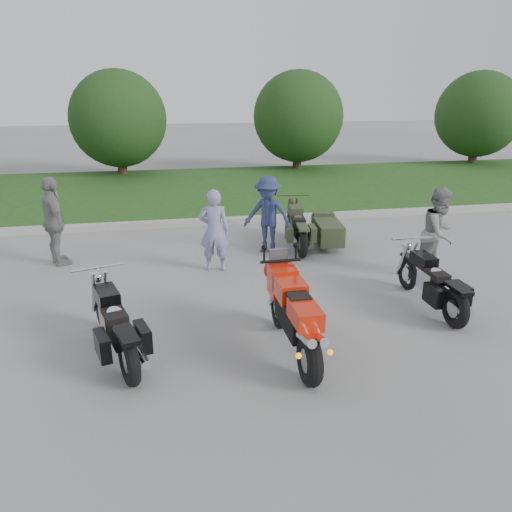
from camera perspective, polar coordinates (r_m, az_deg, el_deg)
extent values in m
plane|color=#969691|center=(7.54, 2.10, -8.36)|extent=(80.00, 80.00, 0.00)
cube|color=#A5A39B|center=(13.06, -3.71, 4.02)|extent=(60.00, 0.30, 0.15)
cube|color=#3C6121|center=(17.07, -5.47, 7.58)|extent=(60.00, 8.00, 0.14)
cylinder|color=#3F2B1C|center=(20.27, -15.07, 10.38)|extent=(0.36, 0.36, 1.20)
sphere|color=#1B3714|center=(20.11, -15.48, 14.88)|extent=(3.60, 3.60, 3.60)
cylinder|color=#3F2B1C|center=(20.96, 4.72, 11.23)|extent=(0.36, 0.36, 1.20)
sphere|color=#1B3714|center=(20.79, 4.85, 15.60)|extent=(3.60, 3.60, 3.60)
cylinder|color=#3F2B1C|center=(24.32, 23.58, 10.84)|extent=(0.36, 0.36, 1.20)
sphere|color=#1B3714|center=(24.18, 24.09, 14.57)|extent=(3.60, 3.60, 3.60)
torus|color=black|center=(6.16, 6.15, -11.77)|extent=(0.21, 0.66, 0.66)
torus|color=black|center=(7.47, 2.61, -5.94)|extent=(0.14, 0.64, 0.63)
cube|color=black|center=(6.64, 4.38, -6.81)|extent=(0.31, 0.96, 0.37)
cube|color=red|center=(6.73, 3.88, -3.74)|extent=(0.37, 0.59, 0.27)
cube|color=red|center=(6.12, 5.65, -6.67)|extent=(0.33, 0.59, 0.23)
cube|color=black|center=(6.38, 4.79, -4.69)|extent=(0.28, 0.37, 0.11)
cube|color=red|center=(7.10, 3.04, -2.85)|extent=(0.37, 0.43, 0.42)
cylinder|color=silver|center=(5.93, 5.75, -9.42)|extent=(0.12, 0.49, 0.23)
cylinder|color=silver|center=(5.97, 7.12, -9.26)|extent=(0.12, 0.49, 0.23)
torus|color=black|center=(6.32, -14.29, -11.50)|extent=(0.34, 0.67, 0.65)
torus|color=black|center=(7.71, -17.13, -6.08)|extent=(0.29, 0.62, 0.61)
cube|color=black|center=(6.96, -15.93, -7.90)|extent=(0.53, 1.16, 0.13)
cube|color=silver|center=(6.93, -15.98, -7.33)|extent=(0.40, 0.49, 0.33)
cube|color=black|center=(7.08, -16.68, -4.44)|extent=(0.41, 0.58, 0.21)
cube|color=black|center=(6.73, -15.85, -6.52)|extent=(0.39, 0.54, 0.11)
cube|color=black|center=(6.15, -14.56, -8.73)|extent=(0.35, 0.56, 0.06)
cylinder|color=silver|center=(6.76, -13.76, -9.83)|extent=(0.40, 1.03, 0.10)
torus|color=black|center=(8.03, 21.84, -5.59)|extent=(0.16, 0.62, 0.62)
torus|color=black|center=(9.22, 16.92, -1.95)|extent=(0.11, 0.58, 0.58)
cube|color=black|center=(8.58, 19.27, -3.15)|extent=(0.21, 1.09, 0.13)
cube|color=silver|center=(8.55, 19.32, -2.69)|extent=(0.28, 0.41, 0.32)
cube|color=black|center=(8.69, 18.62, -0.48)|extent=(0.26, 0.50, 0.20)
cube|color=black|center=(8.39, 19.90, -1.99)|extent=(0.26, 0.46, 0.11)
cube|color=black|center=(7.90, 22.13, -3.43)|extent=(0.20, 0.50, 0.05)
cylinder|color=silver|center=(8.46, 21.19, -4.63)|extent=(0.10, 1.00, 0.09)
torus|color=black|center=(10.44, 5.32, 1.49)|extent=(0.24, 0.66, 0.65)
torus|color=black|center=(11.94, 4.16, 3.70)|extent=(0.19, 0.62, 0.61)
cube|color=black|center=(11.16, 4.71, 3.09)|extent=(0.35, 1.16, 0.13)
cube|color=#353E24|center=(11.14, 4.73, 3.46)|extent=(0.34, 0.46, 0.33)
cube|color=#353E24|center=(11.35, 4.55, 5.15)|extent=(0.33, 0.55, 0.21)
cube|color=black|center=(10.96, 4.86, 4.12)|extent=(0.32, 0.51, 0.11)
cube|color=#353E24|center=(10.34, 5.38, 3.30)|extent=(0.27, 0.55, 0.06)
cylinder|color=#353E24|center=(10.91, 5.84, 1.94)|extent=(0.22, 1.05, 0.10)
cube|color=#353E24|center=(11.19, 8.17, 2.90)|extent=(0.67, 1.29, 0.43)
torus|color=black|center=(11.28, 9.33, 2.36)|extent=(0.18, 0.54, 0.53)
imported|color=#8A85B5|center=(9.61, -4.79, 2.93)|extent=(0.65, 0.49, 1.61)
imported|color=gray|center=(9.84, 20.18, 2.46)|extent=(1.04, 0.99, 1.70)
imported|color=navy|center=(10.65, 1.36, 4.73)|extent=(1.23, 1.09, 1.65)
imported|color=gray|center=(10.63, -22.07, 3.65)|extent=(0.85, 1.13, 1.78)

